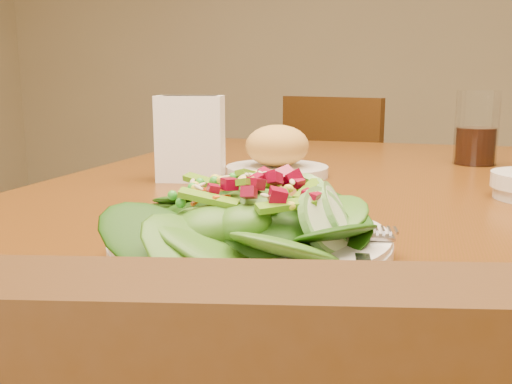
% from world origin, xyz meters
% --- Properties ---
extents(dining_table, '(0.90, 1.40, 0.75)m').
position_xyz_m(dining_table, '(0.00, 0.00, 0.65)').
color(dining_table, '#54280F').
rests_on(dining_table, ground_plane).
extents(chair_far, '(0.53, 0.53, 0.86)m').
position_xyz_m(chair_far, '(-0.09, 1.14, 0.46)').
color(chair_far, '#38200C').
rests_on(chair_far, ground_plane).
extents(salad_plate, '(0.27, 0.27, 0.08)m').
position_xyz_m(salad_plate, '(0.01, -0.36, 0.78)').
color(salad_plate, silver).
rests_on(salad_plate, dining_table).
extents(bread_plate, '(0.18, 0.18, 0.09)m').
position_xyz_m(bread_plate, '(-0.09, 0.10, 0.79)').
color(bread_plate, silver).
rests_on(bread_plate, dining_table).
extents(drinking_glass, '(0.08, 0.08, 0.15)m').
position_xyz_m(drinking_glass, '(0.25, 0.34, 0.81)').
color(drinking_glass, silver).
rests_on(drinking_glass, dining_table).
extents(napkin_holder, '(0.12, 0.08, 0.14)m').
position_xyz_m(napkin_holder, '(-0.22, 0.01, 0.82)').
color(napkin_holder, white).
rests_on(napkin_holder, dining_table).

